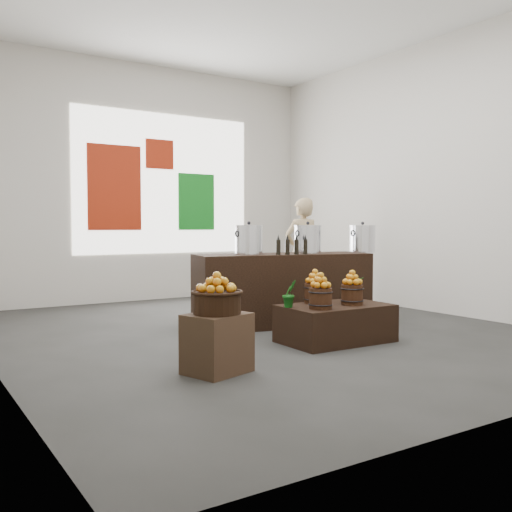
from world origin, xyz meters
TOP-DOWN VIEW (x-y plane):
  - ground at (0.00, 0.00)m, footprint 7.00×7.00m
  - back_wall at (0.00, 3.50)m, footprint 6.00×0.04m
  - back_opening at (0.30, 3.48)m, footprint 3.20×0.02m
  - deco_red_left at (-0.60, 3.47)m, footprint 0.90×0.04m
  - deco_green_right at (0.90, 3.47)m, footprint 0.70×0.04m
  - deco_red_upper at (0.20, 3.47)m, footprint 0.50×0.04m
  - crate at (-1.38, -1.44)m, footprint 0.62×0.55m
  - wicker_basket at (-1.38, -1.44)m, footprint 0.41×0.41m
  - apples_in_basket at (-1.38, -1.44)m, footprint 0.32×0.32m
  - display_table at (0.34, -0.98)m, footprint 1.20×0.75m
  - apple_bucket_front_left at (0.00, -1.14)m, footprint 0.24×0.24m
  - apples_in_bucket_front_left at (0.00, -1.14)m, footprint 0.18×0.18m
  - apple_bucket_front_right at (0.50, -1.08)m, footprint 0.24×0.24m
  - apples_in_bucket_front_right at (0.50, -1.08)m, footprint 0.18×0.18m
  - apple_bucket_rear at (0.23, -0.76)m, footprint 0.24×0.24m
  - apples_in_bucket_rear at (0.23, -0.76)m, footprint 0.18×0.18m
  - herb_garnish_right at (0.76, -0.79)m, footprint 0.28×0.26m
  - herb_garnish_left at (-0.19, -0.87)m, footprint 0.17×0.15m
  - counter at (0.48, 0.22)m, footprint 2.33×1.17m
  - stock_pot_left at (0.04, 0.31)m, footprint 0.35×0.35m
  - stock_pot_center at (0.83, 0.14)m, footprint 0.35×0.35m
  - stock_pot_right at (1.62, -0.03)m, footprint 0.35×0.35m
  - oil_cruets at (0.43, -0.00)m, footprint 0.33×0.13m
  - shopper at (1.95, 1.73)m, footprint 0.65×0.44m

SIDE VIEW (x-z plane):
  - ground at x=0.00m, z-range 0.00..0.00m
  - display_table at x=0.34m, z-range 0.00..0.41m
  - crate at x=-1.38m, z-range 0.00..0.51m
  - counter at x=0.48m, z-range 0.00..0.91m
  - apple_bucket_front_left at x=0.00m, z-range 0.41..0.63m
  - apple_bucket_front_right at x=0.50m, z-range 0.41..0.63m
  - apple_bucket_rear at x=0.23m, z-range 0.41..0.63m
  - herb_garnish_right at x=0.76m, z-range 0.41..0.68m
  - herb_garnish_left at x=-0.19m, z-range 0.41..0.70m
  - wicker_basket at x=-1.38m, z-range 0.51..0.70m
  - apples_in_bucket_front_left at x=0.00m, z-range 0.63..0.79m
  - apples_in_bucket_front_right at x=0.50m, z-range 0.63..0.79m
  - apples_in_bucket_rear at x=0.23m, z-range 0.63..0.79m
  - apples_in_basket at x=-1.38m, z-range 0.70..0.87m
  - shopper at x=1.95m, z-range 0.00..1.73m
  - oil_cruets at x=0.43m, z-range 0.91..1.17m
  - stock_pot_left at x=0.04m, z-range 0.91..1.26m
  - stock_pot_center at x=0.83m, z-range 0.91..1.26m
  - stock_pot_right at x=1.62m, z-range 0.91..1.26m
  - deco_green_right at x=0.90m, z-range 1.20..2.20m
  - deco_red_left at x=-0.60m, z-range 1.20..2.60m
  - back_wall at x=0.00m, z-range 0.00..4.00m
  - back_opening at x=0.30m, z-range 0.80..3.20m
  - deco_red_upper at x=0.20m, z-range 2.25..2.75m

